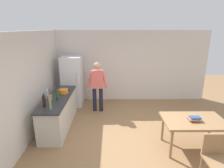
{
  "coord_description": "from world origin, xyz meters",
  "views": [
    {
      "loc": [
        -0.52,
        -4.18,
        2.77
      ],
      "look_at": [
        -0.47,
        1.25,
        1.15
      ],
      "focal_mm": 30.2,
      "sensor_mm": 36.0,
      "label": 1
    }
  ],
  "objects_px": {
    "bottle_water_clear": "(47,94)",
    "bottle_vinegar_tall": "(50,104)",
    "dining_table": "(194,123)",
    "bottle_wine_green": "(57,95)",
    "book_stack": "(194,119)",
    "refrigerator": "(72,82)",
    "person": "(97,84)",
    "utensil_jar": "(50,98)",
    "chair": "(215,155)",
    "cooking_pot": "(63,91)",
    "bottle_wine_dark": "(44,101)"
  },
  "relations": [
    {
      "from": "dining_table",
      "to": "utensil_jar",
      "type": "relative_size",
      "value": 4.37
    },
    {
      "from": "person",
      "to": "book_stack",
      "type": "distance_m",
      "value": 3.2
    },
    {
      "from": "bottle_wine_green",
      "to": "dining_table",
      "type": "bearing_deg",
      "value": -14.65
    },
    {
      "from": "chair",
      "to": "cooking_pot",
      "type": "distance_m",
      "value": 4.12
    },
    {
      "from": "bottle_wine_green",
      "to": "chair",
      "type": "bearing_deg",
      "value": -28.85
    },
    {
      "from": "bottle_vinegar_tall",
      "to": "bottle_wine_dark",
      "type": "bearing_deg",
      "value": 139.22
    },
    {
      "from": "utensil_jar",
      "to": "bottle_wine_green",
      "type": "xyz_separation_m",
      "value": [
        0.2,
        0.01,
        0.07
      ]
    },
    {
      "from": "person",
      "to": "bottle_vinegar_tall",
      "type": "distance_m",
      "value": 2.13
    },
    {
      "from": "utensil_jar",
      "to": "bottle_vinegar_tall",
      "type": "distance_m",
      "value": 0.64
    },
    {
      "from": "bottle_wine_dark",
      "to": "bottle_wine_green",
      "type": "distance_m",
      "value": 0.48
    },
    {
      "from": "book_stack",
      "to": "bottle_water_clear",
      "type": "bearing_deg",
      "value": 163.65
    },
    {
      "from": "bottle_wine_dark",
      "to": "dining_table",
      "type": "bearing_deg",
      "value": -7.06
    },
    {
      "from": "dining_table",
      "to": "bottle_water_clear",
      "type": "bearing_deg",
      "value": 164.52
    },
    {
      "from": "dining_table",
      "to": "utensil_jar",
      "type": "xyz_separation_m",
      "value": [
        -3.54,
        0.87,
        0.31
      ]
    },
    {
      "from": "dining_table",
      "to": "refrigerator",
      "type": "bearing_deg",
      "value": 140.71
    },
    {
      "from": "bottle_wine_green",
      "to": "bottle_water_clear",
      "type": "bearing_deg",
      "value": 156.0
    },
    {
      "from": "bottle_water_clear",
      "to": "book_stack",
      "type": "relative_size",
      "value": 1.17
    },
    {
      "from": "bottle_vinegar_tall",
      "to": "bottle_water_clear",
      "type": "bearing_deg",
      "value": 112.5
    },
    {
      "from": "bottle_vinegar_tall",
      "to": "book_stack",
      "type": "bearing_deg",
      "value": -5.38
    },
    {
      "from": "dining_table",
      "to": "bottle_wine_green",
      "type": "distance_m",
      "value": 3.48
    },
    {
      "from": "utensil_jar",
      "to": "bottle_wine_green",
      "type": "bearing_deg",
      "value": 2.17
    },
    {
      "from": "utensil_jar",
      "to": "person",
      "type": "bearing_deg",
      "value": 47.02
    },
    {
      "from": "cooking_pot",
      "to": "utensil_jar",
      "type": "relative_size",
      "value": 1.25
    },
    {
      "from": "refrigerator",
      "to": "bottle_wine_dark",
      "type": "xyz_separation_m",
      "value": [
        -0.25,
        -2.26,
        0.15
      ]
    },
    {
      "from": "cooking_pot",
      "to": "bottle_water_clear",
      "type": "bearing_deg",
      "value": -128.18
    },
    {
      "from": "bottle_wine_dark",
      "to": "book_stack",
      "type": "relative_size",
      "value": 1.33
    },
    {
      "from": "utensil_jar",
      "to": "bottle_water_clear",
      "type": "height_order",
      "value": "utensil_jar"
    },
    {
      "from": "person",
      "to": "bottle_vinegar_tall",
      "type": "xyz_separation_m",
      "value": [
        -0.99,
        -1.89,
        0.06
      ]
    },
    {
      "from": "bottle_wine_dark",
      "to": "chair",
      "type": "bearing_deg",
      "value": -21.63
    },
    {
      "from": "cooking_pot",
      "to": "bottle_wine_green",
      "type": "distance_m",
      "value": 0.57
    },
    {
      "from": "person",
      "to": "cooking_pot",
      "type": "height_order",
      "value": "person"
    },
    {
      "from": "bottle_water_clear",
      "to": "bottle_vinegar_tall",
      "type": "relative_size",
      "value": 0.94
    },
    {
      "from": "cooking_pot",
      "to": "book_stack",
      "type": "height_order",
      "value": "cooking_pot"
    },
    {
      "from": "refrigerator",
      "to": "chair",
      "type": "bearing_deg",
      "value": -48.03
    },
    {
      "from": "refrigerator",
      "to": "bottle_wine_dark",
      "type": "height_order",
      "value": "refrigerator"
    },
    {
      "from": "refrigerator",
      "to": "person",
      "type": "relative_size",
      "value": 1.06
    },
    {
      "from": "dining_table",
      "to": "chair",
      "type": "relative_size",
      "value": 1.54
    },
    {
      "from": "chair",
      "to": "refrigerator",
      "type": "bearing_deg",
      "value": 121.14
    },
    {
      "from": "cooking_pot",
      "to": "bottle_vinegar_tall",
      "type": "distance_m",
      "value": 1.18
    },
    {
      "from": "bottle_wine_dark",
      "to": "bottle_vinegar_tall",
      "type": "bearing_deg",
      "value": -40.78
    },
    {
      "from": "refrigerator",
      "to": "chair",
      "type": "xyz_separation_m",
      "value": [
        3.3,
        -3.67,
        -0.37
      ]
    },
    {
      "from": "utensil_jar",
      "to": "bottle_wine_dark",
      "type": "xyz_separation_m",
      "value": [
        -0.01,
        -0.43,
        0.07
      ]
    },
    {
      "from": "person",
      "to": "bottle_wine_green",
      "type": "xyz_separation_m",
      "value": [
        -1.0,
        -1.27,
        0.07
      ]
    },
    {
      "from": "bottle_wine_green",
      "to": "cooking_pot",
      "type": "bearing_deg",
      "value": 87.21
    },
    {
      "from": "book_stack",
      "to": "dining_table",
      "type": "bearing_deg",
      "value": 57.9
    },
    {
      "from": "refrigerator",
      "to": "bottle_wine_green",
      "type": "xyz_separation_m",
      "value": [
        -0.05,
        -1.83,
        0.15
      ]
    },
    {
      "from": "bottle_water_clear",
      "to": "bottle_vinegar_tall",
      "type": "height_order",
      "value": "bottle_vinegar_tall"
    },
    {
      "from": "chair",
      "to": "bottle_wine_dark",
      "type": "height_order",
      "value": "bottle_wine_dark"
    },
    {
      "from": "dining_table",
      "to": "bottle_wine_green",
      "type": "xyz_separation_m",
      "value": [
        -3.35,
        0.87,
        0.37
      ]
    },
    {
      "from": "cooking_pot",
      "to": "bottle_wine_dark",
      "type": "relative_size",
      "value": 1.18
    }
  ]
}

